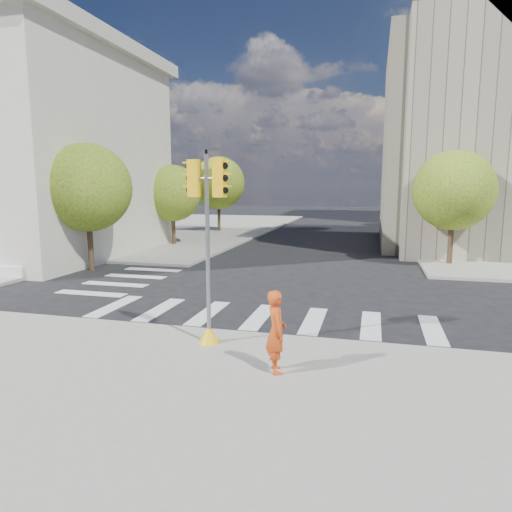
% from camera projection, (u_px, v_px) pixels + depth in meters
% --- Properties ---
extents(ground, '(160.00, 160.00, 0.00)m').
position_uv_depth(ground, '(275.00, 302.00, 17.01)').
color(ground, black).
rests_on(ground, ground).
extents(sidewalk_near, '(30.00, 14.00, 0.15)m').
position_uv_depth(sidewalk_near, '(112.00, 487.00, 6.48)').
color(sidewalk_near, gray).
rests_on(sidewalk_near, ground).
extents(sidewalk_far_left, '(28.00, 40.00, 0.15)m').
position_uv_depth(sidewalk_far_left, '(138.00, 227.00, 46.83)').
color(sidewalk_far_left, gray).
rests_on(sidewalk_far_left, ground).
extents(tree_lw_near, '(4.40, 4.40, 6.41)m').
position_uv_depth(tree_lw_near, '(87.00, 188.00, 22.80)').
color(tree_lw_near, '#382616').
rests_on(tree_lw_near, ground).
extents(tree_lw_mid, '(4.00, 4.00, 5.77)m').
position_uv_depth(tree_lw_mid, '(173.00, 193.00, 32.43)').
color(tree_lw_mid, '#382616').
rests_on(tree_lw_mid, ground).
extents(tree_lw_far, '(4.80, 4.80, 6.95)m').
position_uv_depth(tree_lw_far, '(219.00, 183.00, 41.88)').
color(tree_lw_far, '#382616').
rests_on(tree_lw_far, ground).
extents(tree_re_near, '(4.20, 4.20, 6.16)m').
position_uv_depth(tree_re_near, '(454.00, 191.00, 24.10)').
color(tree_re_near, '#382616').
rests_on(tree_re_near, ground).
extents(tree_re_mid, '(4.60, 4.60, 6.66)m').
position_uv_depth(tree_re_mid, '(429.00, 185.00, 35.54)').
color(tree_re_mid, '#382616').
rests_on(tree_re_mid, ground).
extents(tree_re_far, '(4.00, 4.00, 5.88)m').
position_uv_depth(tree_re_far, '(415.00, 190.00, 47.09)').
color(tree_re_far, '#382616').
rests_on(tree_re_far, ground).
extents(lamp_near, '(0.35, 0.18, 8.11)m').
position_uv_depth(lamp_near, '(452.00, 181.00, 27.73)').
color(lamp_near, black).
rests_on(lamp_near, sidewalk_far_right).
extents(lamp_far, '(0.35, 0.18, 8.11)m').
position_uv_depth(lamp_far, '(427.00, 183.00, 41.12)').
color(lamp_far, black).
rests_on(lamp_far, sidewalk_far_right).
extents(traffic_signal, '(1.08, 0.56, 5.06)m').
position_uv_depth(traffic_signal, '(208.00, 263.00, 11.88)').
color(traffic_signal, yellow).
rests_on(traffic_signal, sidewalk_near).
extents(photographer, '(0.68, 0.81, 1.88)m').
position_uv_depth(photographer, '(276.00, 331.00, 10.18)').
color(photographer, '#C84412').
rests_on(photographer, sidewalk_near).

